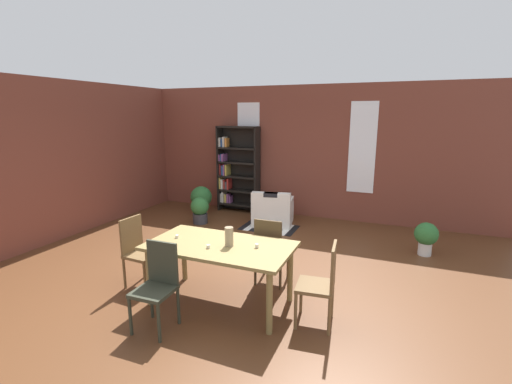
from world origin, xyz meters
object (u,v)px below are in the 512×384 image
dining_chair_head_left (139,249)px  potted_plant_by_shelf (200,210)px  dining_table (220,251)px  potted_plant_corner (201,198)px  dining_chair_head_right (322,282)px  bookshelf_tall (236,170)px  dining_chair_near_left (157,283)px  armchair_white (273,212)px  dining_chair_far_right (270,249)px  vase_on_table (229,237)px  potted_plant_window (426,236)px

dining_chair_head_left → potted_plant_by_shelf: 2.85m
dining_table → potted_plant_corner: 4.20m
dining_chair_head_right → bookshelf_tall: bearing=126.5°
dining_chair_near_left → dining_table: bearing=60.4°
dining_chair_near_left → armchair_white: 3.98m
dining_chair_head_left → potted_plant_corner: size_ratio=1.48×
armchair_white → dining_table: bearing=-81.5°
bookshelf_tall → potted_plant_by_shelf: (-0.28, -1.23, -0.70)m
dining_chair_head_right → dining_chair_far_right: bearing=141.0°
dining_chair_head_right → armchair_white: dining_chair_head_right is taller
vase_on_table → armchair_white: bearing=100.6°
dining_chair_head_left → potted_plant_corner: (-1.10, 3.46, -0.15)m
dining_table → dining_chair_head_right: size_ratio=1.85×
bookshelf_tall → potted_plant_window: bearing=-17.9°
dining_chair_head_right → dining_chair_head_left: bearing=-179.9°
vase_on_table → bookshelf_tall: size_ratio=0.11×
dining_chair_far_right → bookshelf_tall: size_ratio=0.47×
dining_chair_head_left → armchair_white: dining_chair_head_left is taller
potted_plant_by_shelf → bookshelf_tall: bearing=77.2°
armchair_white → potted_plant_window: size_ratio=1.67×
dining_table → potted_plant_by_shelf: dining_table is taller
dining_chair_near_left → potted_plant_window: 4.39m
vase_on_table → dining_chair_head_left: size_ratio=0.24×
dining_chair_near_left → armchair_white: (-0.09, 3.98, -0.23)m
dining_chair_head_right → dining_chair_near_left: bearing=-156.8°
dining_table → dining_chair_head_left: (-1.25, 0.00, -0.17)m
dining_chair_near_left → bookshelf_tall: (-1.29, 4.68, 0.48)m
dining_chair_head_right → armchair_white: bearing=118.0°
dining_table → vase_on_table: (0.13, -0.00, 0.20)m
potted_plant_by_shelf → dining_chair_far_right: bearing=-41.0°
dining_chair_near_left → bookshelf_tall: bearing=105.4°
dining_chair_far_right → bookshelf_tall: bearing=122.4°
dining_chair_near_left → dining_chair_head_left: same height
vase_on_table → dining_chair_head_right: size_ratio=0.24×
dining_table → dining_chair_head_left: dining_chair_head_left is taller
vase_on_table → dining_chair_head_left: bearing=179.8°
dining_chair_head_left → potted_plant_window: bearing=35.7°
dining_table → dining_chair_far_right: dining_chair_far_right is taller
dining_chair_head_left → armchair_white: bearing=76.8°
potted_plant_window → potted_plant_by_shelf: bearing=178.7°
dining_chair_near_left → dining_chair_head_right: same height
potted_plant_corner → potted_plant_window: potted_plant_corner is taller
potted_plant_window → potted_plant_corner: bearing=170.4°
dining_table → dining_chair_near_left: 0.82m
dining_chair_head_left → dining_chair_near_left: bearing=-39.5°
dining_chair_head_right → bookshelf_tall: bookshelf_tall is taller
armchair_white → potted_plant_window: bearing=-12.1°
dining_chair_far_right → potted_plant_corner: dining_chair_far_right is taller
vase_on_table → dining_chair_near_left: size_ratio=0.24×
vase_on_table → dining_chair_near_left: vase_on_table is taller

